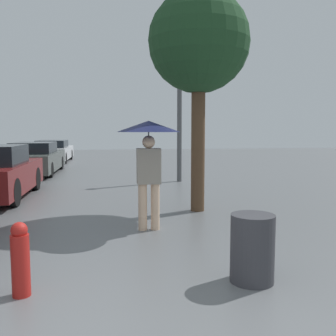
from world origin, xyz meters
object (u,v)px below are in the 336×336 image
parked_car_farthest (53,151)px  pedestrian (149,143)px  street_lamp (179,113)px  trash_bin (252,248)px  fire_hydrant (20,259)px  parked_car_third (35,159)px  tree (199,44)px

parked_car_farthest → pedestrian: bearing=-75.5°
pedestrian → street_lamp: bearing=74.9°
parked_car_farthest → street_lamp: street_lamp is taller
trash_bin → fire_hydrant: 2.51m
parked_car_third → tree: size_ratio=1.01×
fire_hydrant → trash_bin: bearing=0.0°
tree → trash_bin: tree is taller
parked_car_farthest → fire_hydrant: (2.20, -16.91, -0.16)m
pedestrian → parked_car_farthest: 15.04m
tree → street_lamp: size_ratio=1.16×
tree → street_lamp: (0.42, 4.53, -1.19)m
pedestrian → fire_hydrant: bearing=-123.3°
pedestrian → street_lamp: size_ratio=0.48×
street_lamp → tree: bearing=-95.3°
parked_car_third → parked_car_farthest: 5.59m
pedestrian → fire_hydrant: size_ratio=2.39×
street_lamp → parked_car_third: bearing=149.9°
parked_car_third → parked_car_farthest: size_ratio=1.01×
parked_car_third → fire_hydrant: bearing=-79.8°
street_lamp → trash_bin: (-0.66, -8.30, -1.89)m
pedestrian → parked_car_third: pedestrian is taller
parked_car_third → tree: (4.78, -7.56, 2.88)m
tree → parked_car_farthest: bearing=110.6°
parked_car_third → trash_bin: size_ratio=5.90×
parked_car_farthest → trash_bin: bearing=-74.4°
street_lamp → parked_car_farthest: bearing=121.9°
fire_hydrant → parked_car_third: bearing=100.2°
parked_car_farthest → street_lamp: size_ratio=1.15×
tree → street_lamp: 4.71m
parked_car_third → trash_bin: bearing=-68.1°
pedestrian → parked_car_third: size_ratio=0.41×
parked_car_farthest → trash_bin: parked_car_farthest is taller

